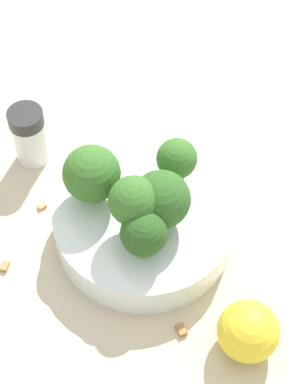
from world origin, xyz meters
The scene contains 13 objects.
ground_plane centered at (0.00, 0.00, 0.00)m, with size 3.00×3.00×0.00m, color beige.
bowl centered at (0.00, 0.00, 0.02)m, with size 0.15×0.15×0.03m, color silver.
broccoli_floret_0 centered at (0.02, 0.00, 0.06)m, with size 0.05×0.05×0.05m.
broccoli_floret_1 centered at (0.02, -0.03, 0.06)m, with size 0.04×0.04×0.04m.
broccoli_floret_2 centered at (-0.04, -0.01, 0.06)m, with size 0.05×0.05×0.05m.
broccoli_floret_3 centered at (0.01, 0.04, 0.06)m, with size 0.03×0.03×0.04m.
broccoli_floret_4 centered at (0.00, -0.02, 0.07)m, with size 0.04×0.04×0.06m.
pepper_shaker centered at (-0.13, 0.03, 0.03)m, with size 0.03×0.03×0.06m.
lemon_wedge centered at (0.12, -0.05, 0.02)m, with size 0.05×0.05×0.05m, color yellow.
almond_crumb_0 centered at (0.07, -0.06, 0.00)m, with size 0.01×0.01×0.01m, color olive.
almond_crumb_1 centered at (-0.09, -0.02, 0.00)m, with size 0.01×0.01×0.01m, color tan.
almond_crumb_2 centered at (-0.09, -0.08, 0.00)m, with size 0.01×0.01×0.01m, color #AD7F4C.
almond_crumb_3 centered at (-0.14, 0.06, 0.00)m, with size 0.01×0.01×0.01m, color olive.
Camera 1 is at (0.14, -0.26, 0.47)m, focal length 60.00 mm.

